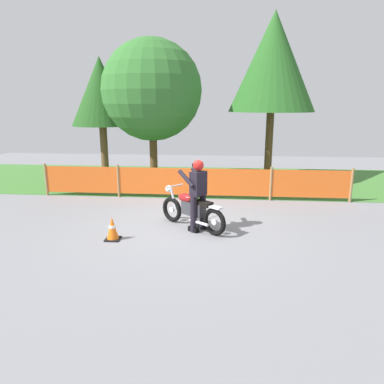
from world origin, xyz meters
TOP-DOWN VIEW (x-y plane):
  - ground at (0.00, 0.00)m, footprint 24.00×24.00m
  - grass_verge at (0.00, 5.31)m, footprint 24.00×5.52m
  - barrier_fence at (-0.00, 2.55)m, footprint 9.66×0.08m
  - tree_leftmost at (-3.67, 5.10)m, footprint 2.25×2.25m
  - tree_near_left at (-1.65, 4.65)m, footprint 3.55×3.55m
  - tree_near_right at (2.63, 5.41)m, footprint 3.13×3.13m
  - motorcycle_lead at (0.19, -0.15)m, footprint 1.67×1.36m
  - rider_lead at (0.34, -0.27)m, footprint 0.73×0.72m
  - traffic_cone at (-1.48, -1.06)m, footprint 0.32×0.32m

SIDE VIEW (x-z plane):
  - ground at x=0.00m, z-range -0.02..0.00m
  - grass_verge at x=0.00m, z-range 0.00..0.01m
  - traffic_cone at x=-1.48m, z-range -0.01..0.52m
  - motorcycle_lead at x=0.19m, z-range -0.01..0.95m
  - barrier_fence at x=0.00m, z-range 0.02..1.07m
  - rider_lead at x=0.34m, z-range 0.07..1.76m
  - tree_leftmost at x=-3.67m, z-range 1.02..5.61m
  - tree_near_left at x=-1.65m, z-range 0.79..5.93m
  - tree_near_right at x=2.63m, z-range 1.29..7.38m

